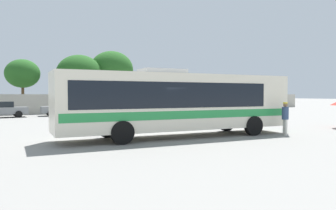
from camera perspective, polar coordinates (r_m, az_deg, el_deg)
The scene contains 10 objects.
ground_plane at distance 25.78m, azimuth -10.53°, elevation -3.05°, with size 300.00×300.00×0.00m, color gray.
perimeter_wall at distance 39.26m, azimuth -17.70°, elevation 0.18°, with size 80.00×0.30×2.22m, color #B2AD9E.
coach_bus_cream_green at distance 16.72m, azimuth 1.46°, elevation 0.68°, with size 12.62×3.68×3.45m.
attendant_by_bus_door at distance 18.59m, azimuth 19.76°, elevation -1.89°, with size 0.45×0.45×1.77m.
parked_car_second_grey at distance 34.67m, azimuth -27.22°, elevation -0.65°, with size 4.62×2.08×1.52m.
parked_car_third_grey at distance 35.57m, azimuth -17.53°, elevation -0.49°, with size 4.69×2.23×1.50m.
parked_car_rightmost_white at distance 36.81m, azimuth -7.53°, elevation -0.39°, with size 4.15×2.03×1.43m.
roadside_tree_midleft at distance 41.57m, azimuth -24.03°, elevation 5.01°, with size 3.89×3.89×6.27m.
roadside_tree_midright at distance 44.18m, azimuth -15.21°, elevation 5.19°, with size 5.90×5.90×7.33m.
roadside_tree_right at distance 45.87m, azimuth -9.80°, elevation 6.12°, with size 5.89×5.89×8.15m.
Camera 1 is at (-8.89, -14.10, 2.18)m, focal length 34.95 mm.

